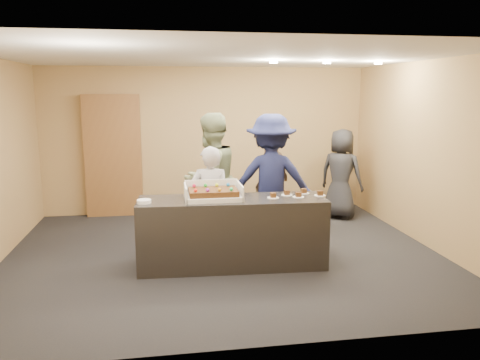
{
  "coord_description": "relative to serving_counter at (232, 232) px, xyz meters",
  "views": [
    {
      "loc": [
        -0.77,
        -6.25,
        2.24
      ],
      "look_at": [
        0.23,
        0.0,
        1.05
      ],
      "focal_mm": 35.0,
      "sensor_mm": 36.0,
      "label": 1
    }
  ],
  "objects": [
    {
      "name": "person_sage_man",
      "position": [
        -0.17,
        1.01,
        0.52
      ],
      "size": [
        1.2,
        1.17,
        1.95
      ],
      "primitive_type": "imported",
      "rotation": [
        0.0,
        0.0,
        3.81
      ],
      "color": "gray",
      "rests_on": "floor"
    },
    {
      "name": "ceiling_spotlights",
      "position": [
        1.55,
        0.97,
        2.22
      ],
      "size": [
        1.72,
        0.12,
        0.03
      ],
      "color": "#FFEAC6",
      "rests_on": "ceiling"
    },
    {
      "name": "person_navy_man",
      "position": [
        0.69,
        0.79,
        0.52
      ],
      "size": [
        1.35,
        0.9,
        1.94
      ],
      "primitive_type": "imported",
      "rotation": [
        0.0,
        0.0,
        2.99
      ],
      "color": "#161C43",
      "rests_on": "floor"
    },
    {
      "name": "slice_b",
      "position": [
        0.74,
        0.08,
        0.47
      ],
      "size": [
        0.15,
        0.15,
        0.07
      ],
      "color": "white",
      "rests_on": "serving_counter"
    },
    {
      "name": "cake_box",
      "position": [
        -0.24,
        0.03,
        0.5
      ],
      "size": [
        0.72,
        0.5,
        0.21
      ],
      "color": "white",
      "rests_on": "serving_counter"
    },
    {
      "name": "plate_stack",
      "position": [
        -1.1,
        -0.08,
        0.47
      ],
      "size": [
        0.17,
        0.17,
        0.04
      ],
      "primitive_type": "cylinder",
      "color": "white",
      "rests_on": "serving_counter"
    },
    {
      "name": "storage_cabinet",
      "position": [
        -1.76,
        2.88,
        0.65
      ],
      "size": [
        1.0,
        0.15,
        2.21
      ],
      "primitive_type": "cube",
      "color": "brown",
      "rests_on": "floor"
    },
    {
      "name": "slice_e",
      "position": [
        1.16,
        -0.02,
        0.47
      ],
      "size": [
        0.15,
        0.15,
        0.07
      ],
      "color": "white",
      "rests_on": "serving_counter"
    },
    {
      "name": "person_brown_extra",
      "position": [
        0.83,
        1.29,
        0.38
      ],
      "size": [
        0.93,
        1.0,
        1.65
      ],
      "primitive_type": "imported",
      "rotation": [
        0.0,
        0.0,
        4.02
      ],
      "color": "brown",
      "rests_on": "floor"
    },
    {
      "name": "slice_c",
      "position": [
        0.86,
        -0.06,
        0.47
      ],
      "size": [
        0.15,
        0.15,
        0.07
      ],
      "color": "white",
      "rests_on": "serving_counter"
    },
    {
      "name": "slice_a",
      "position": [
        0.53,
        -0.05,
        0.47
      ],
      "size": [
        0.15,
        0.15,
        0.07
      ],
      "color": "white",
      "rests_on": "serving_counter"
    },
    {
      "name": "slice_d",
      "position": [
        0.99,
        0.14,
        0.47
      ],
      "size": [
        0.15,
        0.15,
        0.07
      ],
      "color": "white",
      "rests_on": "serving_counter"
    },
    {
      "name": "sheet_cake",
      "position": [
        -0.24,
        -0.0,
        0.55
      ],
      "size": [
        0.61,
        0.42,
        0.12
      ],
      "color": "#3F240E",
      "rests_on": "cake_box"
    },
    {
      "name": "person_server_grey",
      "position": [
        -0.24,
        0.45,
        0.31
      ],
      "size": [
        0.6,
        0.43,
        1.53
      ],
      "primitive_type": "imported",
      "rotation": [
        0.0,
        0.0,
        3.02
      ],
      "color": "#AAA9AE",
      "rests_on": "floor"
    },
    {
      "name": "person_dark_suit",
      "position": [
        2.27,
        2.07,
        0.35
      ],
      "size": [
        0.92,
        0.91,
        1.61
      ],
      "primitive_type": "imported",
      "rotation": [
        0.0,
        0.0,
        2.38
      ],
      "color": "#222327",
      "rests_on": "floor"
    },
    {
      "name": "serving_counter",
      "position": [
        0.0,
        0.0,
        0.0
      ],
      "size": [
        2.43,
        0.81,
        0.9
      ],
      "primitive_type": "cube",
      "rotation": [
        0.0,
        0.0,
        -0.05
      ],
      "color": "black",
      "rests_on": "floor"
    },
    {
      "name": "room",
      "position": [
        -0.05,
        0.47,
        0.9
      ],
      "size": [
        6.04,
        6.0,
        2.7
      ],
      "color": "black",
      "rests_on": "ground"
    }
  ]
}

